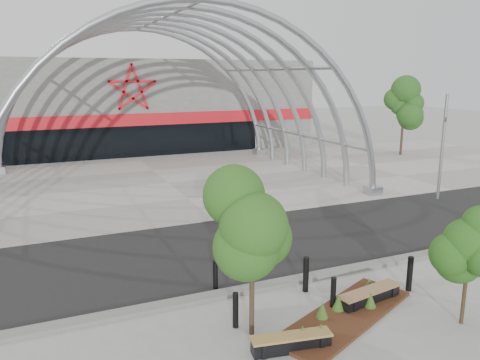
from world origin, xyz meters
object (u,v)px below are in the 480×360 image
object	(u,v)px
bollard_2	(306,274)
street_tree_0	(252,225)
bench_0	(291,343)
bench_1	(370,297)
signal_pole	(442,145)
street_tree_1	(470,246)

from	to	relation	value
bollard_2	street_tree_0	bearing A→B (deg)	-148.69
bench_0	bench_1	distance (m)	3.56
bench_1	bollard_2	distance (m)	2.02
bench_0	bench_1	xyz separation A→B (m)	(3.36, 1.19, 0.02)
signal_pole	street_tree_1	world-z (taller)	signal_pole
street_tree_1	bollard_2	world-z (taller)	street_tree_1
signal_pole	bench_1	world-z (taller)	signal_pole
signal_pole	bench_1	size ratio (longest dim) A/B	2.50
signal_pole	street_tree_0	world-z (taller)	signal_pole
signal_pole	bench_1	distance (m)	14.27
signal_pole	bench_0	xyz separation A→B (m)	(-14.62, -9.51, -2.78)
signal_pole	bench_0	bearing A→B (deg)	-146.95
bollard_2	street_tree_1	bearing A→B (deg)	-49.38
street_tree_0	street_tree_1	world-z (taller)	street_tree_0
signal_pole	bench_0	world-z (taller)	signal_pole
street_tree_0	bollard_2	bearing A→B (deg)	31.31
bench_0	signal_pole	bearing A→B (deg)	33.05
street_tree_1	bollard_2	size ratio (longest dim) A/B	2.77
street_tree_0	bench_1	world-z (taller)	street_tree_0
bench_1	bollard_2	xyz separation A→B (m)	(-1.31, 1.50, 0.34)
bench_0	bollard_2	xyz separation A→B (m)	(2.04, 2.70, 0.36)
street_tree_0	bench_1	size ratio (longest dim) A/B	1.84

